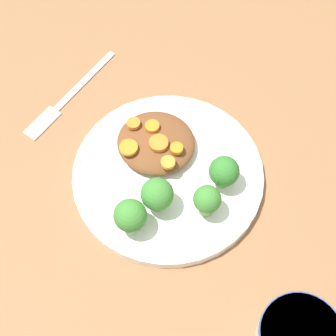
% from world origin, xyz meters
% --- Properties ---
extents(ground_plane, '(4.00, 4.00, 0.00)m').
position_xyz_m(ground_plane, '(0.00, 0.00, 0.00)').
color(ground_plane, '#8C603D').
extents(plate, '(0.27, 0.27, 0.02)m').
position_xyz_m(plate, '(0.00, 0.00, 0.01)').
color(plate, white).
rests_on(plate, ground_plane).
extents(stew_mound, '(0.11, 0.11, 0.03)m').
position_xyz_m(stew_mound, '(-0.03, 0.04, 0.03)').
color(stew_mound, brown).
rests_on(stew_mound, plate).
extents(broccoli_floret_0, '(0.04, 0.04, 0.06)m').
position_xyz_m(broccoli_floret_0, '(0.07, -0.04, 0.05)').
color(broccoli_floret_0, '#759E51').
rests_on(broccoli_floret_0, plate).
extents(broccoli_floret_1, '(0.04, 0.04, 0.06)m').
position_xyz_m(broccoli_floret_1, '(-0.03, -0.09, 0.05)').
color(broccoli_floret_1, '#7FA85B').
rests_on(broccoli_floret_1, plate).
extents(broccoli_floret_2, '(0.04, 0.04, 0.06)m').
position_xyz_m(broccoli_floret_2, '(0.08, 0.01, 0.05)').
color(broccoli_floret_2, '#7FA85B').
rests_on(broccoli_floret_2, plate).
extents(broccoli_floret_3, '(0.05, 0.05, 0.06)m').
position_xyz_m(broccoli_floret_3, '(0.00, -0.05, 0.05)').
color(broccoli_floret_3, '#7FA85B').
rests_on(broccoli_floret_3, plate).
extents(carrot_slice_0, '(0.02, 0.02, 0.01)m').
position_xyz_m(carrot_slice_0, '(-0.00, 0.00, 0.05)').
color(carrot_slice_0, orange).
rests_on(carrot_slice_0, stew_mound).
extents(carrot_slice_1, '(0.02, 0.02, 0.01)m').
position_xyz_m(carrot_slice_1, '(-0.04, 0.05, 0.05)').
color(carrot_slice_1, orange).
rests_on(carrot_slice_1, stew_mound).
extents(carrot_slice_2, '(0.02, 0.02, 0.01)m').
position_xyz_m(carrot_slice_2, '(-0.07, 0.05, 0.05)').
color(carrot_slice_2, orange).
rests_on(carrot_slice_2, stew_mound).
extents(carrot_slice_3, '(0.03, 0.03, 0.01)m').
position_xyz_m(carrot_slice_3, '(-0.02, 0.03, 0.05)').
color(carrot_slice_3, orange).
rests_on(carrot_slice_3, stew_mound).
extents(carrot_slice_4, '(0.03, 0.03, 0.00)m').
position_xyz_m(carrot_slice_4, '(-0.06, 0.01, 0.05)').
color(carrot_slice_4, orange).
rests_on(carrot_slice_4, stew_mound).
extents(carrot_slice_5, '(0.02, 0.02, 0.01)m').
position_xyz_m(carrot_slice_5, '(0.01, 0.02, 0.05)').
color(carrot_slice_5, orange).
rests_on(carrot_slice_5, stew_mound).
extents(fork, '(0.09, 0.20, 0.01)m').
position_xyz_m(fork, '(-0.19, 0.09, 0.00)').
color(fork, silver).
rests_on(fork, ground_plane).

